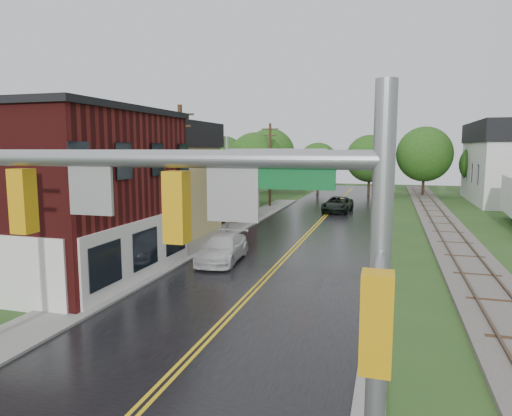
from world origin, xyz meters
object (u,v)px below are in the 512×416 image
at_px(utility_pole_b, 181,175).
at_px(tree_left_e, 257,162).
at_px(suv_dark, 338,205).
at_px(pickup_white, 223,249).
at_px(traffic_signal_near, 226,246).
at_px(brick_building, 21,191).
at_px(tree_left_c, 195,166).
at_px(utility_pole_c, 270,163).
at_px(tree_left_a, 10,166).
at_px(tree_left_b, 117,155).
at_px(traffic_signal_far, 255,168).

xyz_separation_m(utility_pole_b, tree_left_e, (-2.05, 23.90, 0.09)).
xyz_separation_m(suv_dark, pickup_white, (-4.00, -22.11, -0.02)).
xyz_separation_m(traffic_signal_near, pickup_white, (-6.67, 17.63, -4.22)).
distance_m(brick_building, utility_pole_b, 9.03).
bearing_deg(tree_left_c, utility_pole_b, -68.51).
bearing_deg(utility_pole_c, brick_building, -101.09).
bearing_deg(pickup_white, utility_pole_b, 142.79).
distance_m(tree_left_e, suv_dark, 11.26).
relative_size(utility_pole_b, tree_left_a, 1.04).
bearing_deg(tree_left_b, utility_pole_b, -41.86).
bearing_deg(traffic_signal_near, pickup_white, 110.74).
height_order(utility_pole_b, tree_left_b, tree_left_b).
height_order(traffic_signal_near, pickup_white, traffic_signal_near).
xyz_separation_m(tree_left_b, tree_left_c, (4.00, 8.00, -1.21)).
height_order(traffic_signal_near, traffic_signal_far, same).
distance_m(traffic_signal_far, tree_left_e, 19.65).
distance_m(utility_pole_b, suv_dark, 21.51).
distance_m(brick_building, traffic_signal_near, 20.60).
relative_size(tree_left_c, suv_dark, 1.39).
relative_size(tree_left_b, pickup_white, 1.89).
bearing_deg(pickup_white, brick_building, -157.32).
relative_size(tree_left_a, tree_left_c, 1.13).
distance_m(traffic_signal_near, tree_left_e, 45.59).
xyz_separation_m(tree_left_a, tree_left_b, (2.00, 10.00, 0.60)).
height_order(tree_left_c, pickup_white, tree_left_c).
bearing_deg(suv_dark, brick_building, -112.55).
bearing_deg(traffic_signal_far, tree_left_b, 161.19).
bearing_deg(utility_pole_c, utility_pole_b, -90.00).
xyz_separation_m(utility_pole_c, suv_dark, (7.60, -2.27, -3.96)).
bearing_deg(traffic_signal_near, utility_pole_b, 117.19).
height_order(tree_left_c, suv_dark, tree_left_c).
bearing_deg(tree_left_c, traffic_signal_near, -65.44).
xyz_separation_m(traffic_signal_near, utility_pole_b, (-10.27, 20.00, -0.25)).
bearing_deg(tree_left_a, traffic_signal_far, 17.30).
bearing_deg(tree_left_c, suv_dark, 7.14).
xyz_separation_m(traffic_signal_near, tree_left_e, (-12.32, 43.90, -0.16)).
height_order(brick_building, suv_dark, brick_building).
distance_m(traffic_signal_far, pickup_white, 8.50).
distance_m(traffic_signal_far, tree_left_b, 15.21).
xyz_separation_m(traffic_signal_near, tree_left_b, (-21.32, 29.90, 0.75)).
bearing_deg(pickup_white, utility_pole_c, 94.59).
xyz_separation_m(brick_building, traffic_signal_near, (15.96, -13.00, 0.82)).
distance_m(traffic_signal_near, tree_left_b, 36.73).
distance_m(tree_left_a, pickup_white, 17.36).
bearing_deg(suv_dark, traffic_signal_near, -82.27).
xyz_separation_m(traffic_signal_far, suv_dark, (4.27, 14.73, -4.21)).
distance_m(utility_pole_b, tree_left_b, 14.87).
relative_size(brick_building, utility_pole_b, 1.59).
distance_m(tree_left_b, suv_dark, 21.66).
relative_size(utility_pole_c, tree_left_a, 1.04).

